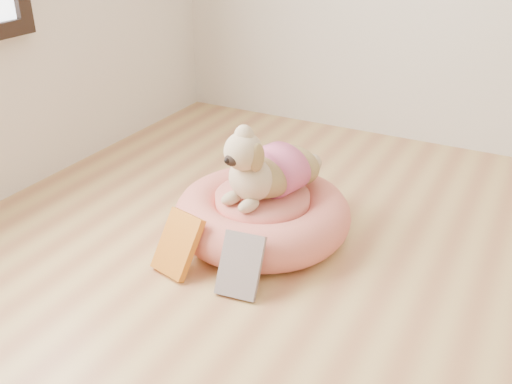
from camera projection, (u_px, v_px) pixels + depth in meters
The scene contains 4 objects.
pet_bed at pixel (262, 215), 2.09m from camera, with size 0.65×0.65×0.17m.
dog at pixel (267, 156), 1.98m from camera, with size 0.28×0.41×0.30m, color olive, non-canonical shape.
book_yellow at pixel (178, 244), 1.88m from camera, with size 0.14×0.03×0.21m, color gold.
book_white at pixel (240, 265), 1.78m from camera, with size 0.13×0.02×0.20m, color white.
Camera 1 is at (-0.09, -0.57, 1.11)m, focal length 40.00 mm.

